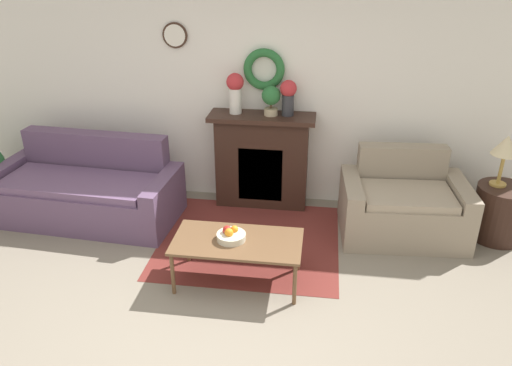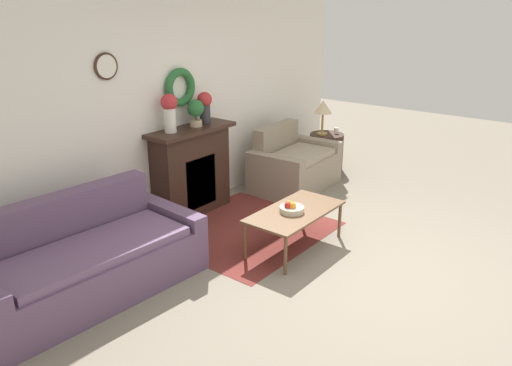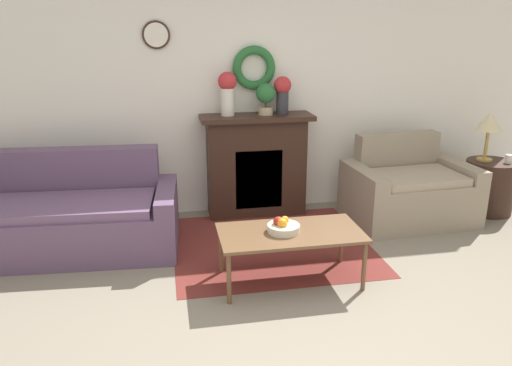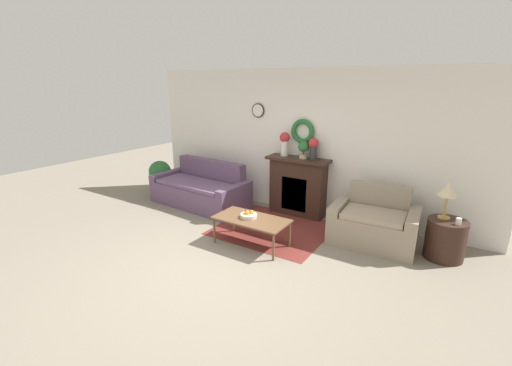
# 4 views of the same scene
# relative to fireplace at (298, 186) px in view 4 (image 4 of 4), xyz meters

# --- Properties ---
(ground_plane) EXTENTS (16.00, 16.00, 0.00)m
(ground_plane) POSITION_rel_fireplace_xyz_m (-0.06, -2.48, -0.56)
(ground_plane) COLOR gray
(floor_rug) EXTENTS (1.85, 1.69, 0.01)m
(floor_rug) POSITION_rel_fireplace_xyz_m (-0.02, -0.87, -0.56)
(floor_rug) COLOR maroon
(floor_rug) RESTS_ON ground_plane
(wall_back) EXTENTS (6.80, 0.16, 2.70)m
(wall_back) POSITION_rel_fireplace_xyz_m (-0.06, 0.21, 0.80)
(wall_back) COLOR white
(wall_back) RESTS_ON ground_plane
(fireplace) EXTENTS (1.19, 0.41, 1.11)m
(fireplace) POSITION_rel_fireplace_xyz_m (0.00, 0.00, 0.00)
(fireplace) COLOR #331E16
(fireplace) RESTS_ON ground_plane
(couch_left) EXTENTS (2.11, 1.06, 0.89)m
(couch_left) POSITION_rel_fireplace_xyz_m (-1.92, -0.58, -0.25)
(couch_left) COLOR #604766
(couch_left) RESTS_ON ground_plane
(loveseat_right) EXTENTS (1.32, 0.93, 0.89)m
(loveseat_right) POSITION_rel_fireplace_xyz_m (1.56, -0.48, -0.24)
(loveseat_right) COLOR gray
(loveseat_right) RESTS_ON ground_plane
(coffee_table) EXTENTS (1.15, 0.59, 0.44)m
(coffee_table) POSITION_rel_fireplace_xyz_m (-0.02, -1.57, -0.16)
(coffee_table) COLOR brown
(coffee_table) RESTS_ON ground_plane
(fruit_bowl) EXTENTS (0.26, 0.26, 0.12)m
(fruit_bowl) POSITION_rel_fireplace_xyz_m (-0.08, -1.56, -0.08)
(fruit_bowl) COLOR beige
(fruit_bowl) RESTS_ON coffee_table
(side_table_by_loveseat) EXTENTS (0.53, 0.53, 0.58)m
(side_table_by_loveseat) POSITION_rel_fireplace_xyz_m (2.55, -0.44, -0.27)
(side_table_by_loveseat) COLOR #331E16
(side_table_by_loveseat) RESTS_ON ground_plane
(table_lamp) EXTENTS (0.27, 0.27, 0.54)m
(table_lamp) POSITION_rel_fireplace_xyz_m (2.49, -0.38, 0.44)
(table_lamp) COLOR #B28E42
(table_lamp) RESTS_ON side_table_by_loveseat
(mug) EXTENTS (0.07, 0.07, 0.09)m
(mug) POSITION_rel_fireplace_xyz_m (2.67, -0.53, 0.07)
(mug) COLOR silver
(mug) RESTS_ON side_table_by_loveseat
(vase_on_mantel_left) EXTENTS (0.19, 0.19, 0.45)m
(vase_on_mantel_left) POSITION_rel_fireplace_xyz_m (-0.30, 0.01, 0.81)
(vase_on_mantel_left) COLOR silver
(vase_on_mantel_left) RESTS_ON fireplace
(vase_on_mantel_right) EXTENTS (0.18, 0.18, 0.39)m
(vase_on_mantel_right) POSITION_rel_fireplace_xyz_m (0.28, 0.01, 0.78)
(vase_on_mantel_right) COLOR #2D2D33
(vase_on_mantel_right) RESTS_ON fireplace
(potted_plant_on_mantel) EXTENTS (0.21, 0.21, 0.33)m
(potted_plant_on_mantel) POSITION_rel_fireplace_xyz_m (0.10, -0.01, 0.74)
(potted_plant_on_mantel) COLOR tan
(potted_plant_on_mantel) RESTS_ON fireplace
(potted_plant_floor_by_couch) EXTENTS (0.49, 0.49, 0.76)m
(potted_plant_floor_by_couch) POSITION_rel_fireplace_xyz_m (-3.16, -0.53, -0.09)
(potted_plant_floor_by_couch) COLOR tan
(potted_plant_floor_by_couch) RESTS_ON ground_plane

